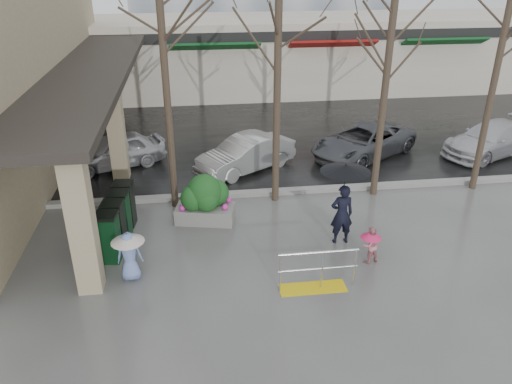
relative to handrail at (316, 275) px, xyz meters
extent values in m
plane|color=#51514F|center=(-1.36, 1.20, -0.38)|extent=(120.00, 120.00, 0.00)
cube|color=black|center=(-1.36, 23.20, -0.37)|extent=(120.00, 36.00, 0.01)
cube|color=gray|center=(-1.36, 5.20, -0.30)|extent=(120.00, 0.30, 0.15)
cube|color=#2D2823|center=(-6.16, 9.20, 3.25)|extent=(2.80, 18.00, 0.25)
cube|color=tan|center=(-5.26, 0.70, 1.37)|extent=(0.55, 0.55, 3.50)
cube|color=tan|center=(-5.26, 7.20, 1.37)|extent=(0.55, 0.55, 3.50)
cube|color=beige|center=(0.64, 19.20, 1.62)|extent=(34.00, 6.00, 4.00)
cube|color=maroon|center=(-7.36, 16.30, 2.47)|extent=(4.50, 1.68, 0.87)
cube|color=#0F4C1E|center=(-1.36, 16.30, 2.47)|extent=(4.50, 1.68, 0.87)
cube|color=maroon|center=(4.64, 16.30, 2.47)|extent=(4.50, 1.68, 0.87)
cube|color=#0F4C1E|center=(10.64, 16.30, 2.47)|extent=(4.50, 1.68, 0.87)
cube|color=black|center=(0.64, 16.30, 3.02)|extent=(34.00, 0.35, 0.50)
cube|color=yellow|center=(-0.06, 0.00, -0.37)|extent=(1.60, 0.50, 0.02)
cylinder|color=silver|center=(-0.86, 0.00, 0.12)|extent=(0.05, 0.05, 1.00)
cylinder|color=silver|center=(0.14, 0.00, 0.12)|extent=(0.05, 0.05, 1.00)
cylinder|color=silver|center=(0.94, 0.00, 0.12)|extent=(0.05, 0.05, 1.00)
cylinder|color=silver|center=(0.04, 0.00, 0.62)|extent=(1.90, 0.06, 0.06)
cylinder|color=silver|center=(0.04, 0.00, 0.17)|extent=(1.90, 0.04, 0.04)
cylinder|color=#382B21|center=(-3.36, 4.80, 3.02)|extent=(0.22, 0.22, 6.80)
cylinder|color=#382B21|center=(-0.16, 4.80, 3.12)|extent=(0.22, 0.22, 7.00)
cylinder|color=#382B21|center=(3.14, 4.80, 2.87)|extent=(0.22, 0.22, 6.50)
cylinder|color=#382B21|center=(6.64, 4.80, 3.22)|extent=(0.22, 0.22, 7.20)
imported|color=black|center=(1.17, 1.98, 0.48)|extent=(0.64, 0.42, 1.72)
cylinder|color=black|center=(1.17, 1.98, 1.37)|extent=(0.02, 0.02, 1.09)
cone|color=black|center=(1.17, 1.98, 1.83)|extent=(1.32, 1.32, 0.18)
sphere|color=black|center=(1.17, 1.98, 1.94)|extent=(0.05, 0.05, 0.05)
imported|color=#D18089|center=(1.64, 0.94, 0.12)|extent=(0.56, 0.48, 0.99)
cylinder|color=black|center=(1.64, 0.94, 0.30)|extent=(0.02, 0.02, 0.43)
cone|color=#EC2564|center=(1.64, 0.94, 0.42)|extent=(0.54, 0.54, 0.18)
sphere|color=black|center=(1.64, 0.94, 0.53)|extent=(0.05, 0.05, 0.05)
imported|color=#758ED1|center=(-4.36, 0.99, 0.25)|extent=(0.63, 0.42, 1.26)
cylinder|color=black|center=(-4.36, 0.99, 0.55)|extent=(0.02, 0.02, 0.59)
cone|color=silver|center=(-4.36, 0.99, 0.75)|extent=(0.80, 0.80, 0.18)
sphere|color=black|center=(-4.36, 0.99, 0.86)|extent=(0.05, 0.05, 0.05)
cube|color=slate|center=(-2.45, 3.67, -0.14)|extent=(1.84, 1.20, 0.47)
ellipsoid|color=#144015|center=(-2.45, 3.67, 0.56)|extent=(1.04, 0.93, 1.09)
sphere|color=#144015|center=(-2.78, 3.58, 0.43)|extent=(0.75, 0.75, 0.75)
sphere|color=#144015|center=(-2.12, 3.82, 0.45)|extent=(0.79, 0.79, 0.79)
cube|color=#0D391A|center=(-4.96, 1.89, 0.25)|extent=(0.56, 0.56, 1.25)
cube|color=black|center=(-4.96, 1.89, 0.93)|extent=(0.60, 0.60, 0.09)
cube|color=black|center=(-4.89, 2.51, 0.25)|extent=(0.56, 0.56, 1.25)
cube|color=black|center=(-4.89, 2.51, 0.93)|extent=(0.60, 0.60, 0.09)
cube|color=#0D3B1B|center=(-4.82, 3.13, 0.25)|extent=(0.56, 0.56, 1.25)
cube|color=black|center=(-4.82, 3.13, 0.93)|extent=(0.60, 0.60, 0.09)
cube|color=black|center=(-4.75, 3.75, 0.25)|extent=(0.56, 0.56, 1.25)
cube|color=black|center=(-4.75, 3.75, 0.93)|extent=(0.60, 0.60, 0.09)
imported|color=silver|center=(-5.59, 8.30, 0.25)|extent=(3.99, 2.77, 1.26)
imported|color=beige|center=(-0.83, 7.34, 0.25)|extent=(3.93, 3.21, 1.26)
imported|color=#505257|center=(3.86, 8.10, 0.25)|extent=(4.94, 4.22, 1.26)
imported|color=silver|center=(8.92, 7.68, 0.25)|extent=(4.69, 3.29, 1.26)
camera|label=1|loc=(-2.67, -9.45, 6.84)|focal=35.00mm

